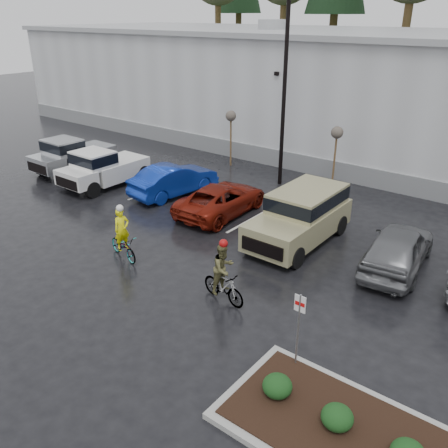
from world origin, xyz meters
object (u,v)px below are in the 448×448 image
Objects in this scene: cyclist_olive at (223,279)px; fire_lane_sign at (299,323)px; lamppost at (285,71)px; pickup_silver at (78,153)px; cyclist_hivis at (123,241)px; sapling_west at (231,119)px; car_grey at (398,248)px; car_blue at (174,180)px; suv_tan at (299,218)px; sapling_mid at (337,136)px; pickup_white at (109,166)px; car_red at (222,199)px.

fire_lane_sign is at bearing -103.62° from cyclist_olive.
pickup_silver is at bearing -153.90° from lamppost.
pickup_silver is 11.47m from cyclist_hivis.
sapling_west reaches higher than car_grey.
sapling_west is 1.53× the size of cyclist_hivis.
suv_tan is at bearing -179.98° from car_blue.
sapling_mid is at bearing 25.28° from pickup_silver.
car_red is (7.03, 0.52, -0.31)m from pickup_white.
fire_lane_sign is 0.42× the size of pickup_silver.
car_red is 5.51m from cyclist_hivis.
suv_tan is 2.43× the size of cyclist_hivis.
sapling_west is 5.91m from car_blue.
car_blue is 0.90× the size of suv_tan.
sapling_west is at bearing 44.02° from cyclist_olive.
cyclist_hivis is 4.64m from cyclist_olive.
car_grey is 2.20× the size of cyclist_hivis.
cyclist_hivis is (10.08, -5.48, -0.32)m from pickup_silver.
lamppost is 4.40× the size of cyclist_hivis.
suv_tan is (4.17, -0.47, 0.36)m from car_red.
sapling_mid is at bearing 34.46° from pickup_white.
car_grey is (7.92, -0.12, 0.11)m from car_red.
sapling_west is 7.37m from pickup_white.
car_grey is (11.97, -6.12, -1.94)m from sapling_west.
car_grey is at bearing 5.32° from suv_tan.
pickup_white is 8.45m from cyclist_hivis.
cyclist_hivis is (-0.18, -10.50, -5.03)m from lamppost.
sapling_west is at bearing -58.36° from car_red.
pickup_silver is at bearing -154.72° from sapling_mid.
pickup_white is (-6.99, -5.51, -4.71)m from lamppost.
cyclist_olive is at bearing -20.41° from pickup_silver.
fire_lane_sign is at bearing -47.33° from sapling_west.
pickup_white reaches higher than car_grey.
suv_tan is 3.78m from car_grey.
sapling_mid is 8.43m from car_grey.
suv_tan reaches higher than car_red.
cyclist_hivis is (-4.39, -5.03, -0.37)m from suv_tan.
sapling_mid reaches higher than suv_tan.
suv_tan is at bearing 10.52° from cyclist_olive.
cyclist_olive is (4.64, 0.00, 0.13)m from cyclist_hivis.
car_red is (10.30, 0.03, -0.31)m from pickup_silver.
pickup_silver is 3.30m from pickup_white.
lamppost is 10.66m from car_grey.
car_grey is at bearing -43.47° from cyclist_hivis.
sapling_west reaches higher than cyclist_hivis.
sapling_west is 1.45× the size of fire_lane_sign.
suv_tan reaches higher than car_grey.
cyclist_hivis is at bearing 27.06° from car_grey.
suv_tan is at bearing 171.14° from car_red.
pickup_silver is 1.02× the size of suv_tan.
car_grey is at bearing 176.73° from car_red.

